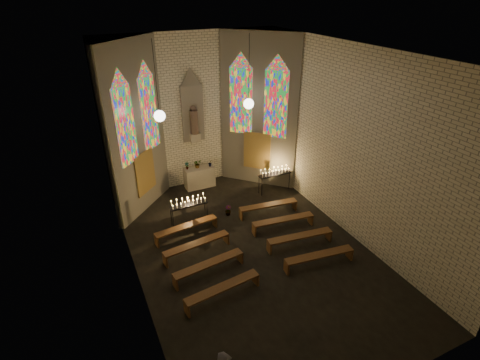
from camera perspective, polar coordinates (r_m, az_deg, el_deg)
name	(u,v)px	position (r m, az deg, el deg)	size (l,w,h in m)	color
floor	(251,251)	(13.95, 1.62, -10.83)	(12.00, 12.00, 0.00)	black
room	(213,127)	(14.83, -4.08, 8.10)	(8.22, 12.43, 7.00)	beige
altar	(200,177)	(17.92, -6.18, 0.43)	(1.40, 0.60, 1.00)	#B9B297
flower_vase_left	(187,166)	(17.55, -8.09, 2.17)	(0.19, 0.13, 0.36)	#4C723F
flower_vase_center	(197,164)	(17.64, -6.52, 2.48)	(0.36, 0.31, 0.40)	#4C723F
flower_vase_right	(210,163)	(17.73, -4.55, 2.62)	(0.19, 0.15, 0.34)	#4C723F
aisle_flower_pot	(228,210)	(15.81, -1.82, -4.64)	(0.25, 0.25, 0.44)	#4C723F
votive_stand_left	(189,203)	(15.04, -7.85, -3.47)	(1.53, 0.36, 1.12)	black
votive_stand_right	(275,172)	(17.27, 5.31, 1.15)	(1.56, 0.37, 1.14)	black
pew_left_0	(186,227)	(14.64, -8.17, -7.13)	(2.53, 0.65, 0.48)	#553318
pew_right_0	(268,206)	(15.81, 4.36, -3.98)	(2.53, 0.65, 0.48)	#553318
pew_left_1	(197,245)	(13.71, -6.60, -9.77)	(2.53, 0.65, 0.48)	#553318
pew_right_1	(283,221)	(14.96, 6.60, -6.17)	(2.53, 0.65, 0.48)	#553318
pew_left_2	(209,265)	(12.82, -4.78, -12.78)	(2.53, 0.65, 0.48)	#553318
pew_right_2	(300,237)	(14.15, 9.13, -8.60)	(2.53, 0.65, 0.48)	#553318
pew_left_3	(223,289)	(11.99, -2.65, -16.21)	(2.53, 0.65, 0.48)	#553318
pew_right_3	(319,256)	(13.40, 11.99, -11.30)	(2.53, 0.65, 0.48)	#553318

